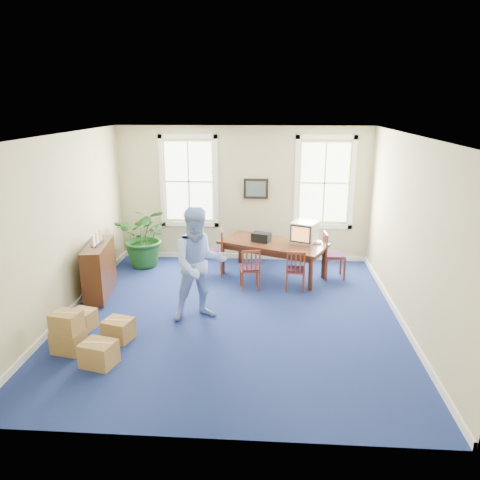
# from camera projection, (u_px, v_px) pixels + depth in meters

# --- Properties ---
(floor) EXTENTS (6.50, 6.50, 0.00)m
(floor) POSITION_uv_depth(u_px,v_px,m) (232.00, 315.00, 8.49)
(floor) COLOR navy
(floor) RESTS_ON ground
(ceiling) EXTENTS (6.50, 6.50, 0.00)m
(ceiling) POSITION_uv_depth(u_px,v_px,m) (231.00, 135.00, 7.58)
(ceiling) COLOR white
(ceiling) RESTS_ON ground
(wall_back) EXTENTS (6.50, 0.00, 6.50)m
(wall_back) POSITION_uv_depth(u_px,v_px,m) (243.00, 194.00, 11.14)
(wall_back) COLOR tan
(wall_back) RESTS_ON ground
(wall_front) EXTENTS (6.50, 0.00, 6.50)m
(wall_front) POSITION_uv_depth(u_px,v_px,m) (206.00, 312.00, 4.92)
(wall_front) COLOR tan
(wall_front) RESTS_ON ground
(wall_left) EXTENTS (0.00, 6.50, 6.50)m
(wall_left) POSITION_uv_depth(u_px,v_px,m) (62.00, 227.00, 8.23)
(wall_left) COLOR tan
(wall_left) RESTS_ON ground
(wall_right) EXTENTS (0.00, 6.50, 6.50)m
(wall_right) POSITION_uv_depth(u_px,v_px,m) (410.00, 233.00, 7.84)
(wall_right) COLOR tan
(wall_right) RESTS_ON ground
(baseboard_back) EXTENTS (6.00, 0.04, 0.12)m
(baseboard_back) POSITION_uv_depth(u_px,v_px,m) (243.00, 256.00, 11.55)
(baseboard_back) COLOR white
(baseboard_back) RESTS_ON ground
(baseboard_left) EXTENTS (0.04, 6.50, 0.12)m
(baseboard_left) POSITION_uv_depth(u_px,v_px,m) (73.00, 307.00, 8.66)
(baseboard_left) COLOR white
(baseboard_left) RESTS_ON ground
(baseboard_right) EXTENTS (0.04, 6.50, 0.12)m
(baseboard_right) POSITION_uv_depth(u_px,v_px,m) (399.00, 317.00, 8.28)
(baseboard_right) COLOR white
(baseboard_right) RESTS_ON ground
(window_left) EXTENTS (1.40, 0.12, 2.20)m
(window_left) POSITION_uv_depth(u_px,v_px,m) (189.00, 181.00, 11.12)
(window_left) COLOR white
(window_left) RESTS_ON ground
(window_right) EXTENTS (1.40, 0.12, 2.20)m
(window_right) POSITION_uv_depth(u_px,v_px,m) (324.00, 183.00, 10.91)
(window_right) COLOR white
(window_right) RESTS_ON ground
(wall_picture) EXTENTS (0.58, 0.06, 0.48)m
(wall_picture) POSITION_uv_depth(u_px,v_px,m) (256.00, 189.00, 11.03)
(wall_picture) COLOR black
(wall_picture) RESTS_ON ground
(conference_table) EXTENTS (2.50, 1.88, 0.77)m
(conference_table) POSITION_uv_depth(u_px,v_px,m) (273.00, 259.00, 10.31)
(conference_table) COLOR #422110
(conference_table) RESTS_ON ground
(crt_tv) EXTENTS (0.68, 0.70, 0.46)m
(crt_tv) POSITION_uv_depth(u_px,v_px,m) (304.00, 232.00, 10.15)
(crt_tv) COLOR #B7B7BC
(crt_tv) RESTS_ON conference_table
(game_console) EXTENTS (0.15, 0.18, 0.04)m
(game_console) POSITION_uv_depth(u_px,v_px,m) (318.00, 242.00, 10.13)
(game_console) COLOR white
(game_console) RESTS_ON conference_table
(equipment_bag) EXTENTS (0.46, 0.38, 0.20)m
(equipment_bag) POSITION_uv_depth(u_px,v_px,m) (261.00, 237.00, 10.24)
(equipment_bag) COLOR black
(equipment_bag) RESTS_ON conference_table
(chair_near_left) EXTENTS (0.46, 0.46, 0.88)m
(chair_near_left) POSITION_uv_depth(u_px,v_px,m) (250.00, 268.00, 9.59)
(chair_near_left) COLOR maroon
(chair_near_left) RESTS_ON ground
(chair_near_right) EXTENTS (0.41, 0.41, 0.87)m
(chair_near_right) POSITION_uv_depth(u_px,v_px,m) (295.00, 269.00, 9.53)
(chair_near_right) COLOR maroon
(chair_near_right) RESTS_ON ground
(chair_end_left) EXTENTS (0.52, 0.52, 1.03)m
(chair_end_left) POSITION_uv_depth(u_px,v_px,m) (212.00, 252.00, 10.37)
(chair_end_left) COLOR maroon
(chair_end_left) RESTS_ON ground
(chair_end_right) EXTENTS (0.48, 0.48, 1.01)m
(chair_end_right) POSITION_uv_depth(u_px,v_px,m) (334.00, 255.00, 10.19)
(chair_end_right) COLOR maroon
(chair_end_right) RESTS_ON ground
(man) EXTENTS (1.20, 1.07, 2.02)m
(man) POSITION_uv_depth(u_px,v_px,m) (199.00, 264.00, 8.11)
(man) COLOR #8CABF4
(man) RESTS_ON ground
(credenza) EXTENTS (0.55, 1.36, 1.04)m
(credenza) POSITION_uv_depth(u_px,v_px,m) (99.00, 271.00, 9.21)
(credenza) COLOR #422110
(credenza) RESTS_ON ground
(brochure_rack) EXTENTS (0.20, 0.59, 0.26)m
(brochure_rack) POSITION_uv_depth(u_px,v_px,m) (98.00, 239.00, 9.03)
(brochure_rack) COLOR #99999E
(brochure_rack) RESTS_ON credenza
(potted_plant) EXTENTS (1.31, 1.15, 1.43)m
(potted_plant) POSITION_uv_depth(u_px,v_px,m) (146.00, 236.00, 10.86)
(potted_plant) COLOR #164717
(potted_plant) RESTS_ON ground
(cardboard_boxes) EXTENTS (1.44, 1.44, 0.69)m
(cardboard_boxes) POSITION_uv_depth(u_px,v_px,m) (81.00, 329.00, 7.24)
(cardboard_boxes) COLOR #A57A41
(cardboard_boxes) RESTS_ON ground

